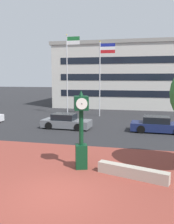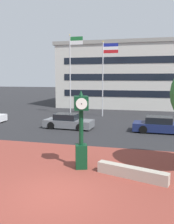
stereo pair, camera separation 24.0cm
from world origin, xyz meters
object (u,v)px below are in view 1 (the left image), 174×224
at_px(street_clock, 81,131).
at_px(flagpole_primary, 68,69).
at_px(civic_building, 150,76).
at_px(flagpole_secondary, 102,71).
at_px(car_street_far, 158,125).
at_px(car_street_near, 66,122).

distance_m(street_clock, flagpole_primary, 17.49).
height_order(flagpole_primary, civic_building, civic_building).
xyz_separation_m(street_clock, flagpole_secondary, (-1.70, 16.18, 3.23)).
distance_m(flagpole_primary, flagpole_secondary, 3.92).
bearing_deg(flagpole_secondary, car_street_far, -50.44).
bearing_deg(car_street_far, civic_building, -176.74).
height_order(street_clock, car_street_far, street_clock).
bearing_deg(flagpole_primary, car_street_near, -74.71).
bearing_deg(car_street_far, flagpole_primary, -123.44).
distance_m(street_clock, flagpole_secondary, 16.59).
bearing_deg(flagpole_primary, street_clock, -70.88).
bearing_deg(car_street_near, flagpole_primary, -161.68).
distance_m(car_street_near, flagpole_secondary, 8.81).
xyz_separation_m(car_street_near, car_street_far, (7.76, 0.24, 0.00)).
bearing_deg(flagpole_secondary, flagpole_primary, -180.00).
bearing_deg(car_street_near, flagpole_secondary, 168.43).
height_order(car_street_far, civic_building, civic_building).
relative_size(car_street_near, flagpole_primary, 0.46).
bearing_deg(street_clock, civic_building, 63.57).
height_order(car_street_near, car_street_far, same).
bearing_deg(flagpole_secondary, civic_building, 67.38).
bearing_deg(civic_building, car_street_far, -89.26).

